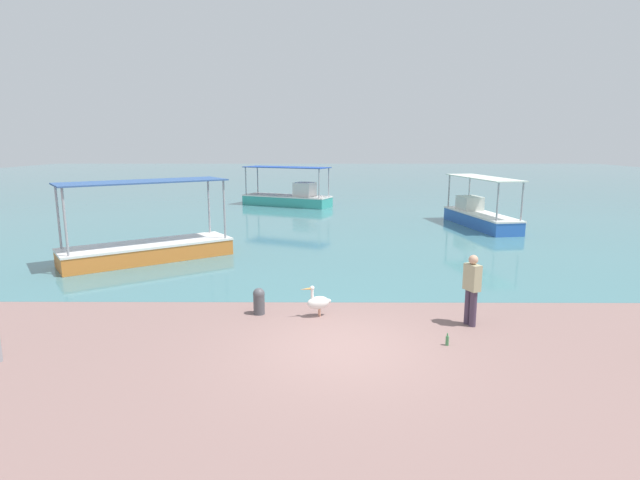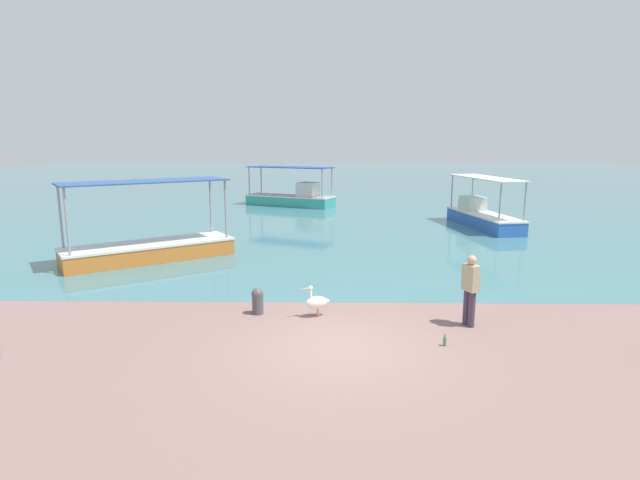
{
  "view_description": "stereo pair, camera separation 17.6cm",
  "coord_description": "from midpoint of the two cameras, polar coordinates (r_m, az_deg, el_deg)",
  "views": [
    {
      "loc": [
        -0.43,
        -9.84,
        4.22
      ],
      "look_at": [
        -0.53,
        5.23,
        1.28
      ],
      "focal_mm": 28.0,
      "sensor_mm": 36.0,
      "label": 1
    },
    {
      "loc": [
        -0.25,
        -9.83,
        4.22
      ],
      "look_at": [
        -0.53,
        5.23,
        1.28
      ],
      "focal_mm": 28.0,
      "sensor_mm": 36.0,
      "label": 2
    }
  ],
  "objects": [
    {
      "name": "glass_bottle",
      "position": [
        11.08,
        13.88,
        -11.09
      ],
      "size": [
        0.07,
        0.07,
        0.27
      ],
      "color": "#3F7F4C",
      "rests_on": "ground"
    },
    {
      "name": "mooring_bollard",
      "position": [
        12.64,
        -7.39,
        -6.85
      ],
      "size": [
        0.3,
        0.3,
        0.67
      ],
      "color": "#47474C",
      "rests_on": "ground"
    },
    {
      "name": "fishing_boat_near_left",
      "position": [
        19.21,
        -19.33,
        -0.65
      ],
      "size": [
        5.91,
        4.89,
        2.89
      ],
      "color": "orange",
      "rests_on": "harbor_water"
    },
    {
      "name": "fisherman_standing",
      "position": [
        12.14,
        16.55,
        -5.27
      ],
      "size": [
        0.36,
        0.45,
        1.69
      ],
      "color": "#423348",
      "rests_on": "ground"
    },
    {
      "name": "pelican",
      "position": [
        12.35,
        -0.63,
        -7.09
      ],
      "size": [
        0.79,
        0.44,
        0.8
      ],
      "color": "#E0997A",
      "rests_on": "ground"
    },
    {
      "name": "harbor_water",
      "position": [
        57.99,
        0.72,
        6.89
      ],
      "size": [
        110.0,
        90.0,
        0.0
      ],
      "primitive_type": "cube",
      "color": "#40747A",
      "rests_on": "ground"
    },
    {
      "name": "ground",
      "position": [
        10.71,
        2.21,
        -12.17
      ],
      "size": [
        120.0,
        120.0,
        0.0
      ],
      "primitive_type": "plane",
      "color": "#81625E"
    },
    {
      "name": "fishing_boat_far_left",
      "position": [
        26.82,
        17.56,
        2.76
      ],
      "size": [
        2.47,
        6.04,
        2.52
      ],
      "color": "blue",
      "rests_on": "harbor_water"
    },
    {
      "name": "fishing_boat_far_right",
      "position": [
        34.0,
        -3.69,
        4.95
      ],
      "size": [
        6.28,
        4.16,
        2.62
      ],
      "color": "teal",
      "rests_on": "harbor_water"
    }
  ]
}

